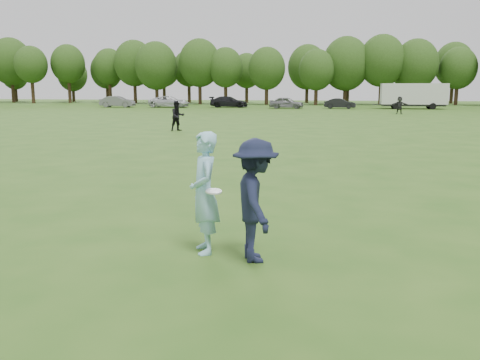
{
  "coord_description": "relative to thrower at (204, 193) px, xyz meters",
  "views": [
    {
      "loc": [
        0.56,
        -7.46,
        2.76
      ],
      "look_at": [
        -1.01,
        1.45,
        1.1
      ],
      "focal_mm": 38.0,
      "sensor_mm": 36.0,
      "label": 1
    }
  ],
  "objects": [
    {
      "name": "ground",
      "position": [
        1.46,
        -0.58,
        -1.02
      ],
      "size": [
        200.0,
        200.0,
        0.0
      ],
      "primitive_type": "plane",
      "color": "#2C5618",
      "rests_on": "ground"
    },
    {
      "name": "car_d",
      "position": [
        -11.56,
        60.49,
        -0.28
      ],
      "size": [
        5.15,
        2.1,
        1.49
      ],
      "primitive_type": "imported",
      "rotation": [
        0.0,
        0.0,
        1.57
      ],
      "color": "black",
      "rests_on": "ground"
    },
    {
      "name": "player_far_d",
      "position": [
        9.09,
        46.76,
        -0.12
      ],
      "size": [
        1.68,
        0.54,
        1.81
      ],
      "primitive_type": "imported",
      "rotation": [
        0.0,
        0.0,
        0.0
      ],
      "color": "#282828",
      "rests_on": "ground"
    },
    {
      "name": "disc_in_play",
      "position": [
        0.2,
        -0.18,
        0.07
      ],
      "size": [
        0.28,
        0.28,
        0.07
      ],
      "color": "white",
      "rests_on": "ground"
    },
    {
      "name": "player_far_a",
      "position": [
        -7.49,
        23.15,
        -0.08
      ],
      "size": [
        1.17,
        1.13,
        1.89
      ],
      "primitive_type": "imported",
      "rotation": [
        0.0,
        0.0,
        0.67
      ],
      "color": "black",
      "rests_on": "ground"
    },
    {
      "name": "car_e",
      "position": [
        -3.51,
        58.11,
        -0.27
      ],
      "size": [
        4.51,
        2.07,
        1.5
      ],
      "primitive_type": "imported",
      "rotation": [
        0.0,
        0.0,
        1.5
      ],
      "color": "slate",
      "rests_on": "ground"
    },
    {
      "name": "thrower",
      "position": [
        0.0,
        0.0,
        0.0
      ],
      "size": [
        0.74,
        0.88,
        2.05
      ],
      "primitive_type": "imported",
      "rotation": [
        0.0,
        0.0,
        -1.16
      ],
      "color": "#93CFE4",
      "rests_on": "ground"
    },
    {
      "name": "defender",
      "position": [
        0.9,
        -0.26,
        -0.03
      ],
      "size": [
        1.1,
        1.44,
        1.98
      ],
      "primitive_type": "imported",
      "rotation": [
        0.0,
        0.0,
        1.89
      ],
      "color": "#171C33",
      "rests_on": "ground"
    },
    {
      "name": "treeline",
      "position": [
        4.27,
        76.32,
        5.24
      ],
      "size": [
        130.35,
        18.39,
        11.74
      ],
      "color": "#332114",
      "rests_on": "ground"
    },
    {
      "name": "car_b",
      "position": [
        -26.69,
        58.3,
        -0.25
      ],
      "size": [
        4.79,
        1.97,
        1.54
      ],
      "primitive_type": "imported",
      "rotation": [
        0.0,
        0.0,
        1.64
      ],
      "color": "slate",
      "rests_on": "ground"
    },
    {
      "name": "car_f",
      "position": [
        3.3,
        58.99,
        -0.37
      ],
      "size": [
        4.08,
        1.76,
        1.31
      ],
      "primitive_type": "imported",
      "rotation": [
        0.0,
        0.0,
        1.47
      ],
      "color": "black",
      "rests_on": "ground"
    },
    {
      "name": "cargo_trailer",
      "position": [
        12.41,
        59.85,
        0.75
      ],
      "size": [
        9.0,
        2.75,
        3.2
      ],
      "color": "silver",
      "rests_on": "ground"
    },
    {
      "name": "car_c",
      "position": [
        -19.52,
        58.99,
        -0.26
      ],
      "size": [
        5.52,
        2.62,
        1.52
      ],
      "primitive_type": "imported",
      "rotation": [
        0.0,
        0.0,
        1.55
      ],
      "color": "silver",
      "rests_on": "ground"
    }
  ]
}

